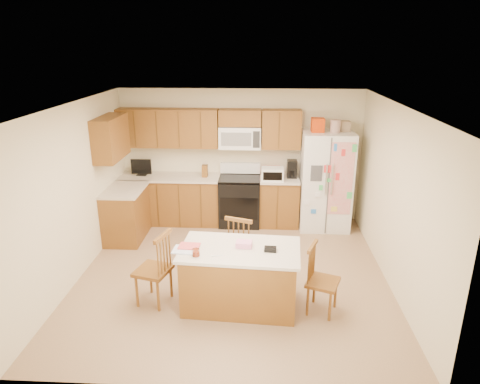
# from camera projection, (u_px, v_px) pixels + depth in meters

# --- Properties ---
(ground) EXTENTS (4.50, 4.50, 0.00)m
(ground) POSITION_uv_depth(u_px,v_px,m) (233.00, 274.00, 6.40)
(ground) COLOR #806E51
(ground) RESTS_ON ground
(room_shell) EXTENTS (4.60, 4.60, 2.52)m
(room_shell) POSITION_uv_depth(u_px,v_px,m) (232.00, 183.00, 5.93)
(room_shell) COLOR beige
(room_shell) RESTS_ON ground
(cabinetry) EXTENTS (3.36, 1.56, 2.15)m
(cabinetry) POSITION_uv_depth(u_px,v_px,m) (186.00, 179.00, 7.84)
(cabinetry) COLOR brown
(cabinetry) RESTS_ON ground
(stove) EXTENTS (0.76, 0.65, 1.13)m
(stove) POSITION_uv_depth(u_px,v_px,m) (240.00, 200.00, 8.07)
(stove) COLOR black
(stove) RESTS_ON ground
(refrigerator) EXTENTS (0.90, 0.79, 2.04)m
(refrigerator) POSITION_uv_depth(u_px,v_px,m) (325.00, 180.00, 7.79)
(refrigerator) COLOR white
(refrigerator) RESTS_ON ground
(island) EXTENTS (1.62, 0.98, 0.91)m
(island) POSITION_uv_depth(u_px,v_px,m) (240.00, 277.00, 5.52)
(island) COLOR brown
(island) RESTS_ON ground
(windsor_chair_left) EXTENTS (0.52, 0.53, 1.01)m
(windsor_chair_left) POSITION_uv_depth(u_px,v_px,m) (155.00, 270.00, 5.56)
(windsor_chair_left) COLOR brown
(windsor_chair_left) RESTS_ON ground
(windsor_chair_back) EXTENTS (0.53, 0.52, 0.98)m
(windsor_chair_back) POSITION_uv_depth(u_px,v_px,m) (242.00, 248.00, 6.20)
(windsor_chair_back) COLOR brown
(windsor_chair_back) RESTS_ON ground
(windsor_chair_right) EXTENTS (0.49, 0.50, 0.91)m
(windsor_chair_right) POSITION_uv_depth(u_px,v_px,m) (321.00, 281.00, 5.39)
(windsor_chair_right) COLOR brown
(windsor_chair_right) RESTS_ON ground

